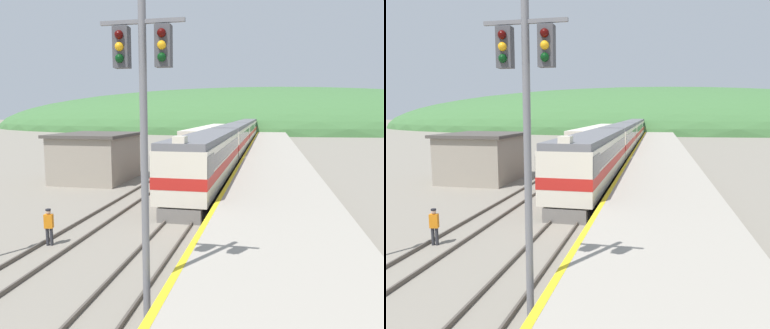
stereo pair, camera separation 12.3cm
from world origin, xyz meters
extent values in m
cube|color=#4C443D|center=(-0.72, 70.00, 0.08)|extent=(0.08, 180.00, 0.16)
cube|color=#4C443D|center=(0.72, 70.00, 0.08)|extent=(0.08, 180.00, 0.16)
cube|color=#4C443D|center=(-5.07, 70.00, 0.08)|extent=(0.08, 180.00, 0.16)
cube|color=#4C443D|center=(-3.64, 70.00, 0.08)|extent=(0.08, 180.00, 0.16)
cube|color=#9E9689|center=(5.00, 50.00, 0.54)|extent=(6.40, 140.00, 1.09)
cube|color=yellow|center=(1.92, 50.00, 1.09)|extent=(0.24, 140.00, 0.01)
ellipsoid|color=#3D6B38|center=(0.00, 130.36, 0.00)|extent=(194.09, 87.34, 28.21)
cube|color=gray|center=(-9.74, 26.18, 1.87)|extent=(5.53, 6.37, 3.73)
cube|color=#47423D|center=(-9.74, 26.18, 3.85)|extent=(6.03, 6.87, 0.24)
cube|color=black|center=(0.00, 24.90, 0.42)|extent=(2.45, 17.94, 0.85)
cube|color=beige|center=(0.00, 24.90, 2.30)|extent=(2.99, 19.08, 2.90)
cube|color=red|center=(0.00, 24.90, 2.07)|extent=(3.02, 19.10, 0.64)
cube|color=black|center=(0.00, 24.90, 2.94)|extent=(3.01, 17.94, 0.87)
cube|color=slate|center=(0.00, 24.90, 3.95)|extent=(2.81, 19.08, 0.40)
cube|color=black|center=(0.00, 16.49, 2.94)|extent=(3.03, 2.20, 1.16)
cube|color=beige|center=(0.00, 15.81, 4.33)|extent=(0.64, 0.80, 0.36)
cube|color=slate|center=(0.00, 15.56, 0.38)|extent=(2.33, 0.40, 0.77)
cube|color=black|center=(0.00, 45.40, 0.42)|extent=(2.45, 18.90, 0.85)
cube|color=beige|center=(0.00, 45.40, 2.30)|extent=(2.99, 20.11, 2.90)
cube|color=red|center=(0.00, 45.40, 2.07)|extent=(3.02, 20.13, 0.64)
cube|color=black|center=(0.00, 45.40, 2.94)|extent=(3.01, 18.90, 0.87)
cube|color=slate|center=(0.00, 45.40, 3.95)|extent=(2.81, 20.11, 0.40)
cube|color=black|center=(0.00, 66.41, 0.42)|extent=(2.45, 18.90, 0.85)
cube|color=beige|center=(0.00, 66.41, 2.30)|extent=(2.99, 20.11, 2.90)
cube|color=red|center=(0.00, 66.41, 2.07)|extent=(3.02, 20.13, 0.64)
cube|color=black|center=(0.00, 66.41, 2.94)|extent=(3.01, 18.90, 0.87)
cube|color=slate|center=(0.00, 66.41, 3.95)|extent=(2.81, 20.11, 0.40)
cube|color=black|center=(0.00, 87.41, 0.42)|extent=(2.45, 18.90, 0.85)
cube|color=beige|center=(0.00, 87.41, 2.30)|extent=(2.99, 20.11, 2.90)
cube|color=red|center=(0.00, 87.41, 2.07)|extent=(3.02, 20.13, 0.64)
cube|color=black|center=(0.00, 87.41, 2.94)|extent=(3.01, 18.90, 0.87)
cube|color=slate|center=(0.00, 87.41, 3.95)|extent=(2.81, 20.11, 0.40)
cube|color=black|center=(-4.35, 52.95, 0.40)|extent=(2.46, 27.50, 0.80)
cube|color=beige|center=(-4.35, 52.95, 2.19)|extent=(2.90, 28.65, 2.78)
cylinder|color=slate|center=(1.28, 6.48, 4.43)|extent=(0.20, 0.20, 8.85)
cube|color=slate|center=(1.28, 6.48, 7.95)|extent=(2.20, 0.10, 0.10)
cube|color=#424247|center=(0.73, 6.48, 7.34)|extent=(0.40, 0.28, 1.02)
sphere|color=#3C0504|center=(0.73, 6.30, 7.63)|extent=(0.22, 0.22, 0.22)
sphere|color=orange|center=(0.73, 6.30, 7.34)|extent=(0.22, 0.22, 0.22)
sphere|color=black|center=(0.73, 6.30, 7.06)|extent=(0.22, 0.22, 0.22)
cube|color=#424247|center=(1.83, 6.48, 7.34)|extent=(0.40, 0.28, 1.02)
sphere|color=#3C0504|center=(1.83, 6.30, 7.63)|extent=(0.22, 0.22, 0.22)
sphere|color=orange|center=(1.83, 6.30, 7.34)|extent=(0.22, 0.22, 0.22)
sphere|color=black|center=(1.83, 6.30, 7.06)|extent=(0.22, 0.22, 0.22)
cylinder|color=#2D2D33|center=(-4.80, 11.22, 0.39)|extent=(0.14, 0.14, 0.78)
cylinder|color=#2D2D33|center=(-4.64, 11.26, 0.39)|extent=(0.14, 0.14, 0.78)
cube|color=orange|center=(-4.72, 11.24, 1.08)|extent=(0.40, 0.29, 0.60)
sphere|color=tan|center=(-4.72, 11.24, 1.49)|extent=(0.21, 0.21, 0.21)
cylinder|color=black|center=(-4.72, 11.24, 1.59)|extent=(0.22, 0.22, 0.06)
camera|label=1|loc=(4.45, -2.76, 5.72)|focal=35.00mm
camera|label=2|loc=(4.57, -2.74, 5.72)|focal=35.00mm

